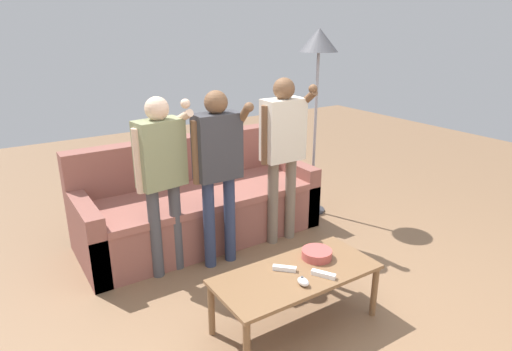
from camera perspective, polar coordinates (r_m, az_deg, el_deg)
The scene contains 11 objects.
ground_plane at distance 3.15m, azimuth 4.99°, elevation -18.22°, with size 12.00×12.00×0.00m, color brown.
couch at distance 4.13m, azimuth -7.63°, elevation -3.81°, with size 2.18×0.88×0.90m.
coffee_table at distance 2.91m, azimuth 5.28°, elevation -13.29°, with size 1.09×0.50×0.40m.
snack_bowl at distance 3.05m, azimuth 7.96°, elevation -10.13°, with size 0.21×0.21×0.06m, color #B24C47.
game_remote_nunchuk at distance 2.76m, azimuth 6.19°, elevation -13.64°, with size 0.06×0.09×0.05m.
floor_lamp at distance 4.38m, azimuth 8.19°, elevation 15.61°, with size 0.37×0.37×1.88m.
player_left at distance 3.34m, azimuth -12.29°, elevation 1.11°, with size 0.44×0.27×1.43m.
player_center at distance 3.41m, azimuth -5.01°, elevation 2.09°, with size 0.43×0.31×1.45m.
player_right at distance 3.80m, azimuth 3.55°, elevation 4.37°, with size 0.44×0.30×1.49m.
game_remote_wand_near at distance 2.89m, azimuth 3.75°, elevation -12.03°, with size 0.13×0.13×0.03m.
game_remote_wand_far at distance 2.86m, azimuth 8.82°, elevation -12.66°, with size 0.11×0.15×0.03m.
Camera 1 is at (-1.57, -1.95, 1.91)m, focal length 30.57 mm.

